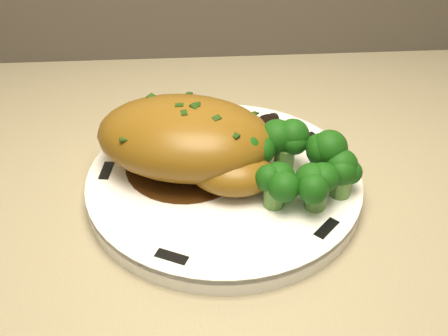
{
  "coord_description": "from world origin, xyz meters",
  "views": [
    {
      "loc": [
        0.43,
        1.27,
        1.17
      ],
      "look_at": [
        0.46,
        1.69,
        0.85
      ],
      "focal_mm": 45.0,
      "sensor_mm": 36.0,
      "label": 1
    }
  ],
  "objects": [
    {
      "name": "plate",
      "position": [
        0.46,
        1.69,
        0.83
      ],
      "size": [
        0.29,
        0.29,
        0.02
      ],
      "primitive_type": "cylinder",
      "rotation": [
        0.0,
        0.0,
        0.13
      ],
      "color": "white",
      "rests_on": "counter"
    },
    {
      "name": "rim_accent_0",
      "position": [
        0.56,
        1.74,
        0.84
      ],
      "size": [
        0.02,
        0.03,
        0.0
      ],
      "primitive_type": "cube",
      "rotation": [
        0.0,
        0.0,
        2.07
      ],
      "color": "black",
      "rests_on": "plate"
    },
    {
      "name": "rim_accent_1",
      "position": [
        0.44,
        1.8,
        0.84
      ],
      "size": [
        0.03,
        0.01,
        0.0
      ],
      "primitive_type": "cube",
      "rotation": [
        0.0,
        0.0,
        3.32
      ],
      "color": "black",
      "rests_on": "plate"
    },
    {
      "name": "rim_accent_2",
      "position": [
        0.35,
        1.7,
        0.84
      ],
      "size": [
        0.01,
        0.03,
        0.0
      ],
      "primitive_type": "cube",
      "rotation": [
        0.0,
        0.0,
        4.58
      ],
      "color": "black",
      "rests_on": "plate"
    },
    {
      "name": "rim_accent_3",
      "position": [
        0.41,
        1.59,
        0.84
      ],
      "size": [
        0.03,
        0.02,
        0.0
      ],
      "primitive_type": "cube",
      "rotation": [
        0.0,
        0.0,
        5.84
      ],
      "color": "black",
      "rests_on": "plate"
    },
    {
      "name": "rim_accent_4",
      "position": [
        0.54,
        1.61,
        0.84
      ],
      "size": [
        0.03,
        0.03,
        0.0
      ],
      "primitive_type": "cube",
      "rotation": [
        0.0,
        0.0,
        7.09
      ],
      "color": "black",
      "rests_on": "plate"
    },
    {
      "name": "gravy_pool",
      "position": [
        0.43,
        1.71,
        0.84
      ],
      "size": [
        0.12,
        0.12,
        0.0
      ],
      "primitive_type": "cylinder",
      "color": "#3A1E0A",
      "rests_on": "plate"
    },
    {
      "name": "chicken_breast",
      "position": [
        0.43,
        1.71,
        0.87
      ],
      "size": [
        0.19,
        0.15,
        0.07
      ],
      "rotation": [
        0.0,
        0.0,
        -0.24
      ],
      "color": "#895C17",
      "rests_on": "plate"
    },
    {
      "name": "mushroom_pile",
      "position": [
        0.48,
        1.76,
        0.84
      ],
      "size": [
        0.08,
        0.06,
        0.02
      ],
      "color": "black",
      "rests_on": "plate"
    },
    {
      "name": "broccoli_florets",
      "position": [
        0.53,
        1.67,
        0.86
      ],
      "size": [
        0.11,
        0.08,
        0.04
      ],
      "rotation": [
        0.0,
        0.0,
        -0.14
      ],
      "color": "#598A3A",
      "rests_on": "plate"
    }
  ]
}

